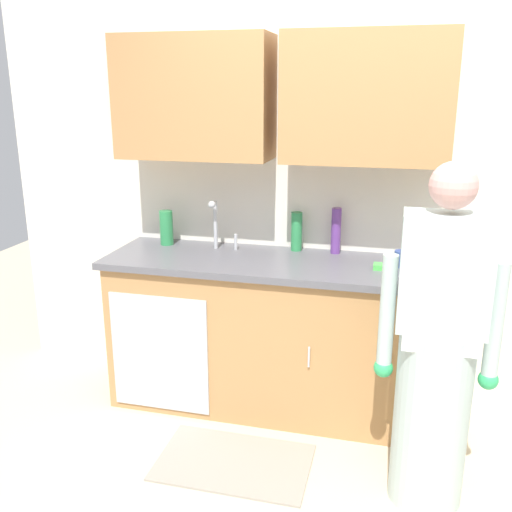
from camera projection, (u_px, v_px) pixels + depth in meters
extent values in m
plane|color=beige|center=(347.00, 488.00, 2.82)|extent=(9.00, 9.00, 0.00)
cube|color=silver|center=(374.00, 184.00, 3.42)|extent=(4.80, 0.10, 2.70)
cube|color=#B27F4C|center=(195.00, 98.00, 3.32)|extent=(0.91, 0.34, 0.70)
cube|color=#B27F4C|center=(367.00, 99.00, 3.09)|extent=(0.91, 0.34, 0.70)
cube|color=#B27F4C|center=(271.00, 336.00, 3.48)|extent=(1.90, 0.60, 0.90)
cube|color=#B7BABF|center=(159.00, 354.00, 3.35)|extent=(0.60, 0.01, 0.72)
cylinder|color=silver|center=(309.00, 357.00, 3.11)|extent=(0.01, 0.01, 0.12)
cylinder|color=silver|center=(389.00, 366.00, 3.01)|extent=(0.01, 0.01, 0.12)
cube|color=#595960|center=(271.00, 263.00, 3.34)|extent=(1.96, 0.66, 0.04)
cube|color=#B7BABF|center=(215.00, 259.00, 3.43)|extent=(0.50, 0.36, 0.03)
cylinder|color=#B7BABF|center=(215.00, 225.00, 3.53)|extent=(0.02, 0.02, 0.30)
sphere|color=#B7BABF|center=(212.00, 205.00, 3.43)|extent=(0.04, 0.04, 0.04)
cylinder|color=#B7BABF|center=(236.00, 242.00, 3.53)|extent=(0.02, 0.02, 0.10)
cube|color=white|center=(424.00, 493.00, 2.75)|extent=(0.20, 0.26, 0.06)
cylinder|color=#B2C6C1|center=(431.00, 416.00, 2.65)|extent=(0.34, 0.34, 0.88)
cube|color=#B2C6C1|center=(445.00, 273.00, 2.45)|extent=(0.38, 0.22, 0.52)
sphere|color=#D69F95|center=(454.00, 185.00, 2.34)|extent=(0.20, 0.20, 0.20)
cube|color=white|center=(441.00, 336.00, 2.41)|extent=(0.32, 0.04, 0.16)
cylinder|color=#B2C6C1|center=(387.00, 313.00, 2.58)|extent=(0.07, 0.07, 0.55)
sphere|color=#33B266|center=(383.00, 368.00, 2.66)|extent=(0.09, 0.09, 0.09)
cylinder|color=#B2C6C1|center=(495.00, 323.00, 2.47)|extent=(0.07, 0.07, 0.55)
sphere|color=#33B266|center=(488.00, 380.00, 2.55)|extent=(0.09, 0.09, 0.09)
cube|color=gray|center=(234.00, 462.00, 3.01)|extent=(0.80, 0.50, 0.01)
cylinder|color=#2D8C4C|center=(166.00, 228.00, 3.63)|extent=(0.08, 0.08, 0.22)
cylinder|color=#66388C|center=(336.00, 231.00, 3.43)|extent=(0.06, 0.06, 0.28)
cylinder|color=#2D8C4C|center=(297.00, 231.00, 3.49)|extent=(0.07, 0.07, 0.24)
cylinder|color=#33478C|center=(401.00, 259.00, 3.19)|extent=(0.08, 0.08, 0.09)
cube|color=silver|center=(419.00, 282.00, 2.95)|extent=(0.21, 0.16, 0.01)
cube|color=#4CBF4C|center=(384.00, 267.00, 3.15)|extent=(0.11, 0.07, 0.03)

